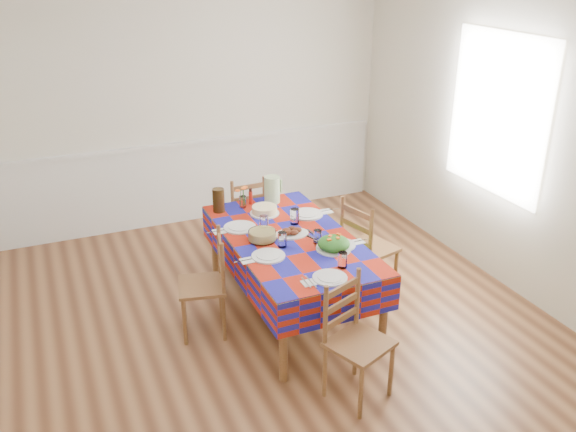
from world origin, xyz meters
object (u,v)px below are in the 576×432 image
at_px(chair_left, 207,285).
at_px(meat_platter, 291,232).
at_px(dining_table, 290,245).
at_px(tea_pitcher, 219,200).
at_px(green_pitcher, 272,189).
at_px(chair_far, 245,216).
at_px(chair_near, 355,341).
at_px(chair_right, 366,249).

bearing_deg(chair_left, meat_platter, 106.14).
xyz_separation_m(dining_table, tea_pitcher, (-0.37, 0.72, 0.18)).
relative_size(tea_pitcher, chair_left, 0.25).
distance_m(green_pitcher, chair_far, 0.57).
xyz_separation_m(chair_near, chair_left, (-0.70, 1.12, -0.01)).
xyz_separation_m(meat_platter, chair_near, (-0.04, -1.16, -0.29)).
bearing_deg(green_pitcher, chair_far, 110.07).
distance_m(chair_near, chair_left, 1.32).
height_order(chair_far, chair_right, chair_right).
distance_m(dining_table, chair_left, 0.74).
xyz_separation_m(meat_platter, tea_pitcher, (-0.40, 0.69, 0.08)).
height_order(green_pitcher, tea_pitcher, green_pitcher).
distance_m(dining_table, tea_pitcher, 0.83).
bearing_deg(chair_right, dining_table, 74.75).
bearing_deg(dining_table, chair_right, -0.85).
bearing_deg(chair_left, chair_far, 160.80).
bearing_deg(chair_far, tea_pitcher, 45.44).
bearing_deg(dining_table, tea_pitcher, 117.08).
bearing_deg(chair_near, tea_pitcher, 78.96).
xyz_separation_m(dining_table, chair_far, (0.00, 1.12, -0.20)).
bearing_deg(chair_left, green_pitcher, 144.28).
bearing_deg(chair_right, chair_near, 132.58).
bearing_deg(tea_pitcher, meat_platter, -60.25).
distance_m(tea_pitcher, chair_near, 1.92).
height_order(green_pitcher, chair_near, green_pitcher).
height_order(green_pitcher, chair_right, green_pitcher).
distance_m(chair_left, chair_right, 1.42).
height_order(meat_platter, chair_left, chair_left).
distance_m(tea_pitcher, chair_far, 0.67).
distance_m(meat_platter, chair_far, 1.13).
relative_size(chair_near, chair_right, 0.94).
xyz_separation_m(tea_pitcher, chair_left, (-0.34, -0.73, -0.38)).
height_order(dining_table, meat_platter, meat_platter).
bearing_deg(meat_platter, chair_near, -92.02).
bearing_deg(tea_pitcher, chair_near, -79.12).
relative_size(tea_pitcher, chair_right, 0.23).
bearing_deg(green_pitcher, tea_pitcher, -178.23).
bearing_deg(tea_pitcher, chair_far, 47.06).
distance_m(dining_table, green_pitcher, 0.78).
bearing_deg(chair_far, chair_left, 56.16).
height_order(dining_table, chair_right, chair_right).
bearing_deg(meat_platter, chair_right, -3.50).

